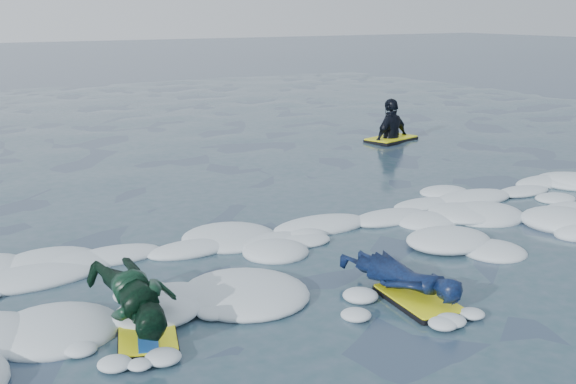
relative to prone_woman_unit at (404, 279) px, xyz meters
name	(u,v)px	position (x,y,z in m)	size (l,w,h in m)	color
ground	(358,272)	(0.02, 0.79, -0.18)	(120.00, 120.00, 0.00)	#19273E
foam_band	(307,246)	(0.02, 1.83, -0.18)	(12.00, 3.10, 0.30)	silver
prone_woman_unit	(404,279)	(0.00, 0.00, 0.00)	(0.73, 1.48, 0.36)	black
prone_child_unit	(138,301)	(-2.51, 0.59, 0.09)	(0.80, 1.43, 0.54)	black
waiting_rider_unit	(391,140)	(5.33, 6.87, -0.15)	(1.32, 0.95, 1.77)	black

